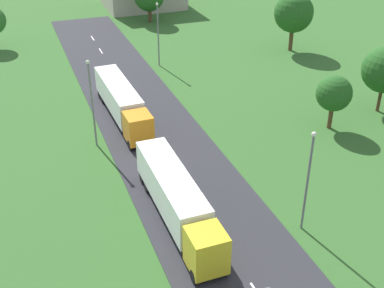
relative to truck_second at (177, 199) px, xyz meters
The scene contains 7 objects.
truck_second is the anchor object (origin of this frame).
truck_third 18.62m from the truck_second, 89.27° to the left, with size 2.85×14.56×3.55m.
lamppost_second 9.78m from the truck_second, 25.43° to the right, with size 0.36×0.36×8.28m.
lamppost_third 14.67m from the truck_second, 104.14° to the left, with size 0.36×0.36×8.75m.
lamppost_fourth 33.87m from the truck_second, 75.10° to the left, with size 0.36×0.36×8.48m.
tree_oak 42.95m from the truck_second, 48.15° to the left, with size 5.59×5.59×8.32m.
tree_maple 21.95m from the truck_second, 24.58° to the left, with size 3.65×3.65×5.73m.
Camera 1 is at (-11.98, 6.33, 24.21)m, focal length 46.47 mm.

